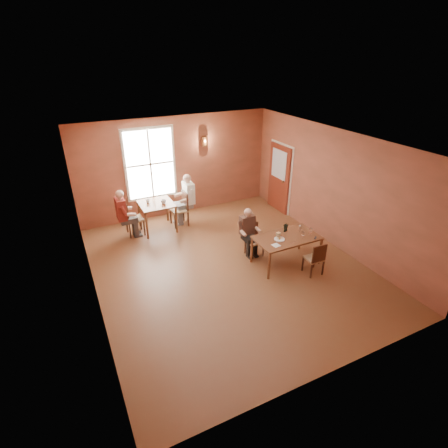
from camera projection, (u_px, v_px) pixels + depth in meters
name	position (u px, v px, depth m)	size (l,w,h in m)	color
ground	(228.00, 266.00, 8.44)	(6.00, 7.00, 0.01)	brown
wall_back	(176.00, 167.00, 10.57)	(6.00, 0.04, 3.00)	brown
wall_front	(338.00, 301.00, 4.95)	(6.00, 0.04, 3.00)	brown
wall_left	(86.00, 238.00, 6.59)	(0.04, 7.00, 3.00)	brown
wall_right	(333.00, 188.00, 8.93)	(0.04, 7.00, 3.00)	brown
ceiling	(228.00, 142.00, 7.08)	(6.00, 7.00, 0.04)	white
window	(150.00, 164.00, 10.12)	(1.36, 0.10, 1.96)	white
door	(279.00, 178.00, 10.96)	(0.12, 1.04, 2.10)	maroon
wall_sconce	(204.00, 141.00, 10.52)	(0.16, 0.16, 0.28)	brown
main_table	(286.00, 250.00, 8.41)	(1.53, 0.86, 0.72)	brown
chair_diner_main	(254.00, 241.00, 8.71)	(0.37, 0.37, 0.83)	brown
diner_main	(255.00, 235.00, 8.61)	(0.47, 0.47, 1.17)	#3A271A
chair_empty	(314.00, 258.00, 8.01)	(0.36, 0.36, 0.82)	#543011
plate_food	(279.00, 239.00, 8.14)	(0.25, 0.25, 0.03)	silver
sandwich	(278.00, 235.00, 8.23)	(0.08, 0.08, 0.10)	tan
goblet_a	(300.00, 229.00, 8.44)	(0.07, 0.07, 0.18)	white
goblet_b	(311.00, 231.00, 8.33)	(0.07, 0.07, 0.18)	white
goblet_c	(303.00, 235.00, 8.15)	(0.07, 0.07, 0.18)	white
menu_stand	(286.00, 228.00, 8.46)	(0.11, 0.06, 0.19)	black
knife	(293.00, 243.00, 8.01)	(0.19, 0.02, 0.00)	silver
napkin	(276.00, 245.00, 7.90)	(0.16, 0.16, 0.01)	white
sunglasses	(315.00, 238.00, 8.20)	(0.13, 0.04, 0.02)	black
second_table	(158.00, 216.00, 9.97)	(0.93, 0.93, 0.82)	brown
chair_diner_white	(179.00, 209.00, 10.18)	(0.45, 0.45, 1.01)	#603017
diner_white	(179.00, 202.00, 10.10)	(0.57, 0.57, 1.44)	white
chair_diner_maroon	(134.00, 218.00, 9.68)	(0.44, 0.44, 0.99)	#5D3018
diner_maroon	(133.00, 212.00, 9.59)	(0.54, 0.54, 1.36)	maroon
cup_a	(164.00, 202.00, 9.74)	(0.14, 0.14, 0.11)	white
cup_b	(148.00, 201.00, 9.79)	(0.11, 0.11, 0.10)	silver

